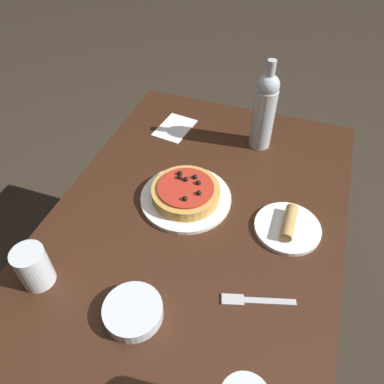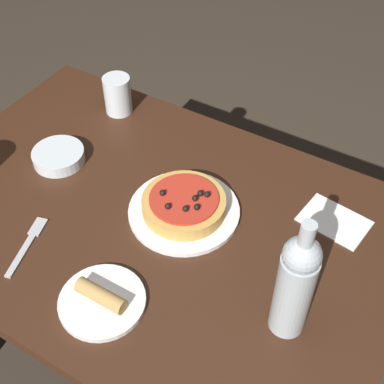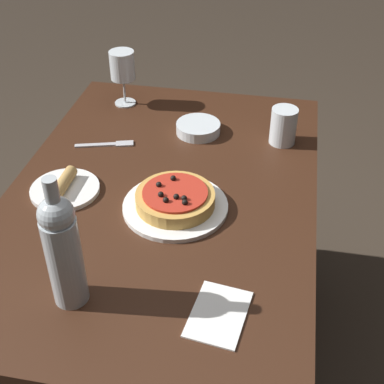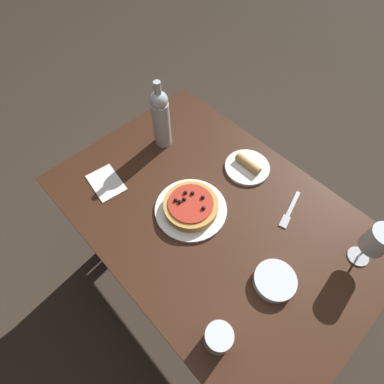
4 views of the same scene
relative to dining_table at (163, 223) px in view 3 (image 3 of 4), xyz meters
name	(u,v)px [view 3 (image 3 of 4)]	position (x,y,z in m)	size (l,w,h in m)	color
ground_plane	(169,364)	(0.00, 0.00, -0.62)	(14.00, 14.00, 0.00)	#382D23
dining_table	(163,223)	(0.00, 0.00, 0.00)	(1.14, 0.77, 0.72)	#381E11
dinner_plate	(175,206)	(-0.06, -0.05, 0.11)	(0.25, 0.25, 0.01)	white
pizza	(175,198)	(-0.06, -0.05, 0.14)	(0.19, 0.19, 0.05)	gold
wine_glass	(122,67)	(0.43, 0.22, 0.23)	(0.08, 0.08, 0.17)	silver
wine_bottle	(63,249)	(-0.38, 0.09, 0.24)	(0.07, 0.07, 0.29)	#B2BCC1
water_cup	(283,126)	(0.29, -0.28, 0.16)	(0.07, 0.07, 0.11)	silver
side_bowl	(198,128)	(0.30, -0.04, 0.12)	(0.13, 0.13, 0.03)	silver
fork	(108,144)	(0.18, 0.20, 0.11)	(0.07, 0.16, 0.00)	#B7B7BC
side_plate	(65,188)	(-0.05, 0.24, 0.12)	(0.17, 0.17, 0.04)	white
paper_napkin	(219,314)	(-0.37, -0.20, 0.11)	(0.16, 0.12, 0.00)	white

